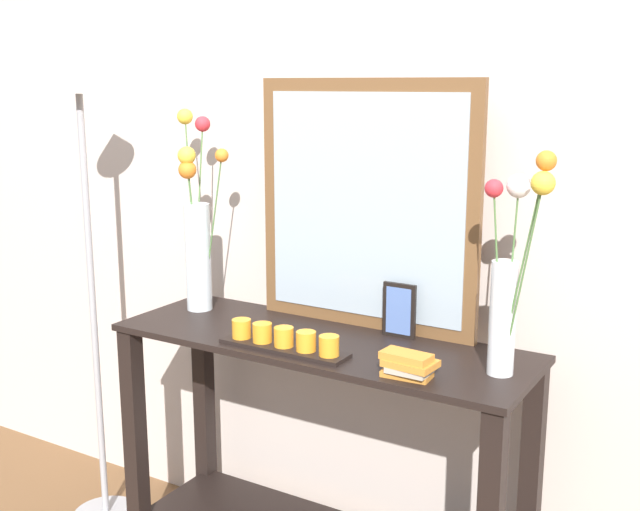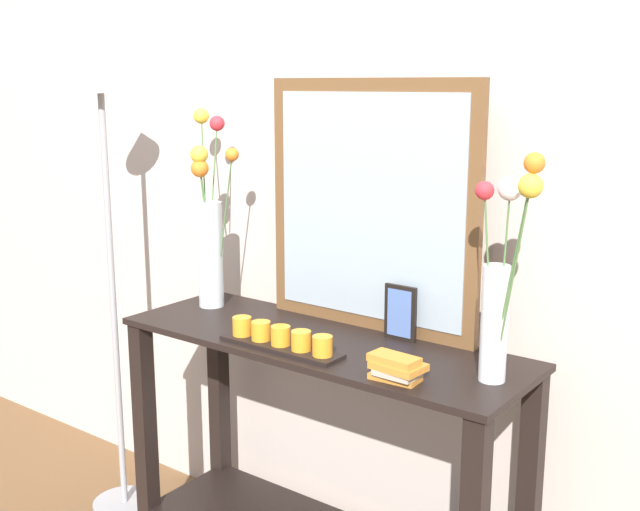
{
  "view_description": "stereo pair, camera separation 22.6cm",
  "coord_description": "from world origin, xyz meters",
  "px_view_note": "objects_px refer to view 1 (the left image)",
  "views": [
    {
      "loc": [
        1.14,
        -1.89,
        1.59
      ],
      "look_at": [
        0.0,
        0.0,
        1.11
      ],
      "focal_mm": 44.09,
      "sensor_mm": 36.0,
      "label": 1
    },
    {
      "loc": [
        1.33,
        -1.77,
        1.59
      ],
      "look_at": [
        0.0,
        0.0,
        1.11
      ],
      "focal_mm": 44.09,
      "sensor_mm": 36.0,
      "label": 2
    }
  ],
  "objects_px": {
    "tall_vase_left": "(197,232)",
    "picture_frame_small": "(399,310)",
    "book_stack": "(408,365)",
    "vase_right": "(510,279)",
    "mirror_leaning": "(366,206)",
    "candle_tray": "(284,341)",
    "console_table": "(320,448)",
    "floor_lamp": "(87,222)"
  },
  "relations": [
    {
      "from": "console_table",
      "to": "floor_lamp",
      "type": "xyz_separation_m",
      "value": [
        -0.92,
        -0.02,
        0.62
      ]
    },
    {
      "from": "picture_frame_small",
      "to": "console_table",
      "type": "bearing_deg",
      "value": -144.4
    },
    {
      "from": "vase_right",
      "to": "floor_lamp",
      "type": "distance_m",
      "value": 1.49
    },
    {
      "from": "picture_frame_small",
      "to": "book_stack",
      "type": "bearing_deg",
      "value": -60.35
    },
    {
      "from": "book_stack",
      "to": "floor_lamp",
      "type": "distance_m",
      "value": 1.3
    },
    {
      "from": "book_stack",
      "to": "floor_lamp",
      "type": "height_order",
      "value": "floor_lamp"
    },
    {
      "from": "picture_frame_small",
      "to": "vase_right",
      "type": "bearing_deg",
      "value": -21.58
    },
    {
      "from": "book_stack",
      "to": "tall_vase_left",
      "type": "bearing_deg",
      "value": 165.92
    },
    {
      "from": "picture_frame_small",
      "to": "book_stack",
      "type": "xyz_separation_m",
      "value": [
        0.16,
        -0.29,
        -0.05
      ]
    },
    {
      "from": "tall_vase_left",
      "to": "picture_frame_small",
      "type": "height_order",
      "value": "tall_vase_left"
    },
    {
      "from": "candle_tray",
      "to": "book_stack",
      "type": "height_order",
      "value": "same"
    },
    {
      "from": "mirror_leaning",
      "to": "picture_frame_small",
      "type": "distance_m",
      "value": 0.33
    },
    {
      "from": "mirror_leaning",
      "to": "vase_right",
      "type": "distance_m",
      "value": 0.56
    },
    {
      "from": "console_table",
      "to": "book_stack",
      "type": "bearing_deg",
      "value": -22.84
    },
    {
      "from": "mirror_leaning",
      "to": "picture_frame_small",
      "type": "height_order",
      "value": "mirror_leaning"
    },
    {
      "from": "book_stack",
      "to": "floor_lamp",
      "type": "bearing_deg",
      "value": 174.37
    },
    {
      "from": "vase_right",
      "to": "picture_frame_small",
      "type": "bearing_deg",
      "value": 158.42
    },
    {
      "from": "console_table",
      "to": "floor_lamp",
      "type": "height_order",
      "value": "floor_lamp"
    },
    {
      "from": "candle_tray",
      "to": "picture_frame_small",
      "type": "xyz_separation_m",
      "value": [
        0.23,
        0.27,
        0.05
      ]
    },
    {
      "from": "mirror_leaning",
      "to": "picture_frame_small",
      "type": "bearing_deg",
      "value": -17.91
    },
    {
      "from": "vase_right",
      "to": "candle_tray",
      "type": "bearing_deg",
      "value": -168.05
    },
    {
      "from": "candle_tray",
      "to": "picture_frame_small",
      "type": "distance_m",
      "value": 0.36
    },
    {
      "from": "tall_vase_left",
      "to": "mirror_leaning",
      "type": "bearing_deg",
      "value": 11.38
    },
    {
      "from": "tall_vase_left",
      "to": "floor_lamp",
      "type": "relative_size",
      "value": 0.4
    },
    {
      "from": "mirror_leaning",
      "to": "candle_tray",
      "type": "bearing_deg",
      "value": -105.45
    },
    {
      "from": "console_table",
      "to": "vase_right",
      "type": "relative_size",
      "value": 2.17
    },
    {
      "from": "tall_vase_left",
      "to": "console_table",
      "type": "bearing_deg",
      "value": -7.59
    },
    {
      "from": "vase_right",
      "to": "candle_tray",
      "type": "distance_m",
      "value": 0.65
    },
    {
      "from": "mirror_leaning",
      "to": "console_table",
      "type": "bearing_deg",
      "value": -105.77
    },
    {
      "from": "candle_tray",
      "to": "mirror_leaning",
      "type": "bearing_deg",
      "value": 74.55
    },
    {
      "from": "mirror_leaning",
      "to": "candle_tray",
      "type": "distance_m",
      "value": 0.48
    },
    {
      "from": "tall_vase_left",
      "to": "candle_tray",
      "type": "height_order",
      "value": "tall_vase_left"
    },
    {
      "from": "book_stack",
      "to": "floor_lamp",
      "type": "relative_size",
      "value": 0.09
    },
    {
      "from": "vase_right",
      "to": "floor_lamp",
      "type": "relative_size",
      "value": 0.35
    },
    {
      "from": "mirror_leaning",
      "to": "book_stack",
      "type": "height_order",
      "value": "mirror_leaning"
    },
    {
      "from": "vase_right",
      "to": "candle_tray",
      "type": "xyz_separation_m",
      "value": [
        -0.6,
        -0.13,
        -0.23
      ]
    },
    {
      "from": "picture_frame_small",
      "to": "floor_lamp",
      "type": "bearing_deg",
      "value": -171.83
    },
    {
      "from": "tall_vase_left",
      "to": "picture_frame_small",
      "type": "xyz_separation_m",
      "value": [
        0.7,
        0.07,
        -0.18
      ]
    },
    {
      "from": "mirror_leaning",
      "to": "floor_lamp",
      "type": "height_order",
      "value": "floor_lamp"
    },
    {
      "from": "console_table",
      "to": "tall_vase_left",
      "type": "height_order",
      "value": "tall_vase_left"
    },
    {
      "from": "vase_right",
      "to": "mirror_leaning",
      "type": "bearing_deg",
      "value": 159.41
    },
    {
      "from": "console_table",
      "to": "picture_frame_small",
      "type": "bearing_deg",
      "value": 35.6
    }
  ]
}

